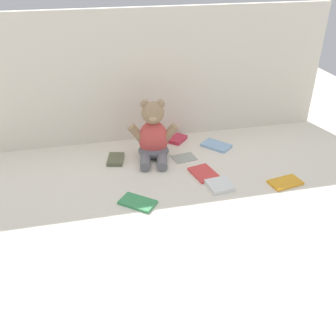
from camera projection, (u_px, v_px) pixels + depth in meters
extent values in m
plane|color=silver|center=(163.00, 176.00, 1.65)|extent=(3.20, 3.20, 0.00)
cube|color=silver|center=(145.00, 77.00, 1.82)|extent=(1.86, 0.03, 0.64)
ellipsoid|color=#D84C47|center=(153.00, 139.00, 1.76)|extent=(0.16, 0.13, 0.18)
ellipsoid|color=slate|center=(154.00, 151.00, 1.79)|extent=(0.17, 0.14, 0.06)
sphere|color=#9E7F5B|center=(153.00, 113.00, 1.69)|extent=(0.12, 0.12, 0.10)
ellipsoid|color=tan|center=(153.00, 118.00, 1.66)|extent=(0.05, 0.04, 0.03)
sphere|color=#9E7F5B|center=(145.00, 104.00, 1.67)|extent=(0.05, 0.05, 0.04)
sphere|color=#9E7F5B|center=(161.00, 104.00, 1.68)|extent=(0.05, 0.05, 0.04)
cylinder|color=#9E7F5B|center=(137.00, 134.00, 1.74)|extent=(0.09, 0.05, 0.10)
cylinder|color=#9E7F5B|center=(169.00, 133.00, 1.74)|extent=(0.09, 0.05, 0.10)
cylinder|color=slate|center=(145.00, 162.00, 1.71)|extent=(0.07, 0.11, 0.05)
cylinder|color=slate|center=(162.00, 162.00, 1.71)|extent=(0.07, 0.11, 0.05)
cube|color=#C82D42|center=(178.00, 139.00, 1.94)|extent=(0.12, 0.12, 0.02)
cube|color=orange|center=(285.00, 182.00, 1.60)|extent=(0.15, 0.10, 0.01)
cube|color=#8AB3DC|center=(216.00, 145.00, 1.88)|extent=(0.15, 0.16, 0.01)
cube|color=silver|center=(220.00, 185.00, 1.57)|extent=(0.11, 0.11, 0.02)
cube|color=#989F92|center=(184.00, 157.00, 1.79)|extent=(0.11, 0.09, 0.01)
cube|color=#575A40|center=(116.00, 159.00, 1.76)|extent=(0.09, 0.12, 0.02)
cube|color=#389054|center=(138.00, 202.00, 1.47)|extent=(0.16, 0.15, 0.01)
cube|color=#DB3C3B|center=(204.00, 173.00, 1.66)|extent=(0.12, 0.15, 0.01)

